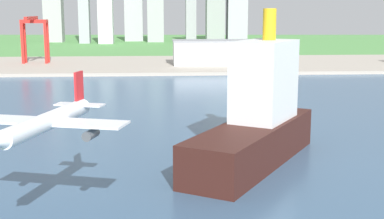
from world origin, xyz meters
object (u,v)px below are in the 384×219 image
(airplane_landing, at_px, (48,122))
(cargo_ship, at_px, (257,119))
(warehouse_main, at_px, (214,52))
(port_crane_red, at_px, (34,30))

(airplane_landing, height_order, cargo_ship, cargo_ship)
(airplane_landing, bearing_deg, warehouse_main, 77.98)
(cargo_ship, distance_m, warehouse_main, 278.07)
(airplane_landing, distance_m, port_crane_red, 355.02)
(port_crane_red, height_order, warehouse_main, port_crane_red)
(warehouse_main, bearing_deg, cargo_ship, -93.35)
(airplane_landing, xyz_separation_m, port_crane_red, (-77.70, 346.37, 5.70))
(cargo_ship, bearing_deg, airplane_landing, -136.49)
(cargo_ship, height_order, port_crane_red, cargo_ship)
(cargo_ship, distance_m, port_crane_red, 323.71)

